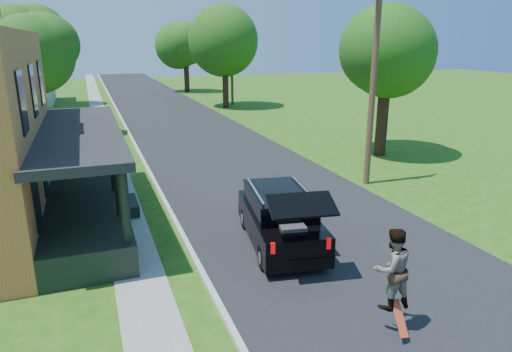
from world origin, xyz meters
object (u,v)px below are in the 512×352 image
object	(u,v)px
black_suv	(280,218)
utility_pole_near	(373,83)
skateboarder	(392,269)
tree_right_near	(387,47)

from	to	relation	value
black_suv	utility_pole_near	world-z (taller)	utility_pole_near
black_suv	skateboarder	bearing A→B (deg)	-74.76
tree_right_near	utility_pole_near	bearing A→B (deg)	-130.09
skateboarder	tree_right_near	bearing A→B (deg)	-123.59
black_suv	tree_right_near	distance (m)	13.63
tree_right_near	utility_pole_near	world-z (taller)	utility_pole_near
skateboarder	utility_pole_near	distance (m)	10.88
black_suv	utility_pole_near	bearing A→B (deg)	45.59
skateboarder	utility_pole_near	xyz separation A→B (m)	(5.40, 9.00, 2.85)
black_suv	skateboarder	xyz separation A→B (m)	(0.50, -4.64, 0.56)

